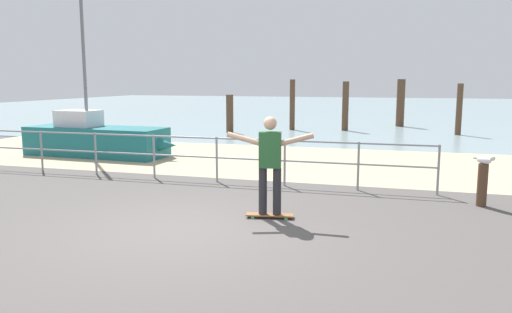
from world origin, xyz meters
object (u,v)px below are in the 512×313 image
at_px(skateboard, 270,215).
at_px(sailboat, 101,139).
at_px(skateboarder, 270,160).
at_px(bollard_short, 482,186).
at_px(seagull, 485,160).

bearing_deg(skateboard, sailboat, 141.98).
distance_m(skateboarder, bollard_short, 4.06).
height_order(skateboard, skateboarder, skateboarder).
bearing_deg(skateboarder, bollard_short, 28.01).
bearing_deg(skateboard, bollard_short, 28.01).
relative_size(skateboarder, bollard_short, 2.04).
height_order(skateboarder, seagull, skateboarder).
bearing_deg(bollard_short, skateboarder, -151.99).
xyz_separation_m(sailboat, seagull, (10.32, -3.42, 0.36)).
distance_m(sailboat, skateboard, 8.60).
bearing_deg(sailboat, skateboarder, -38.02).
bearing_deg(sailboat, skateboard, -38.02).
bearing_deg(sailboat, bollard_short, -18.27).
bearing_deg(seagull, skateboarder, -152.23).
xyz_separation_m(sailboat, skateboard, (6.76, -5.29, -0.46)).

